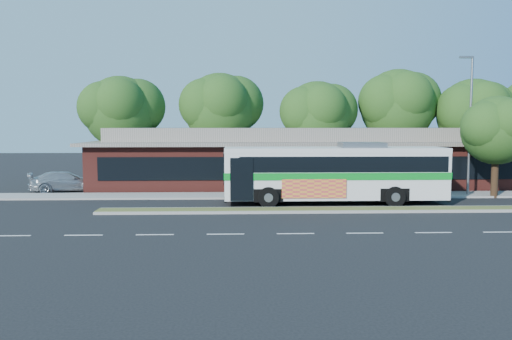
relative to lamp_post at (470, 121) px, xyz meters
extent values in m
plane|color=black|center=(-9.56, -6.00, -4.90)|extent=(120.00, 120.00, 0.00)
cube|color=#545D27|center=(-9.56, -5.40, -4.83)|extent=(26.00, 1.10, 0.15)
cube|color=gray|center=(-9.56, 0.40, -4.84)|extent=(44.00, 2.60, 0.12)
cube|color=black|center=(-27.56, 4.00, -4.90)|extent=(14.00, 12.00, 0.01)
cube|color=maroon|center=(-9.56, 7.00, -3.30)|extent=(32.00, 10.00, 3.20)
cube|color=#686258|center=(-9.56, 7.00, -1.58)|extent=(33.20, 11.20, 0.24)
cube|color=#686258|center=(-9.56, 7.00, -0.95)|extent=(30.00, 8.00, 1.00)
cube|color=black|center=(-9.56, 1.97, -3.20)|extent=(30.00, 0.06, 1.60)
cylinder|color=slate|center=(0.04, 0.00, -0.40)|extent=(0.16, 0.16, 9.00)
cube|color=slate|center=(-0.36, 0.00, 4.10)|extent=(0.90, 0.18, 0.14)
cylinder|color=black|center=(-24.56, 9.00, -2.91)|extent=(0.44, 0.44, 3.99)
sphere|color=#1D4316|center=(-24.56, 9.00, 0.83)|extent=(5.80, 5.80, 5.80)
sphere|color=#1D4316|center=(-23.26, 9.43, 1.29)|extent=(4.52, 4.52, 4.52)
cylinder|color=black|center=(-16.56, 10.00, -2.80)|extent=(0.44, 0.44, 4.20)
sphere|color=#1D4316|center=(-16.56, 10.00, 1.10)|extent=(6.00, 6.00, 6.00)
sphere|color=#1D4316|center=(-15.21, 10.45, 1.58)|extent=(4.68, 4.68, 4.68)
cylinder|color=black|center=(-8.56, 9.00, -3.01)|extent=(0.44, 0.44, 3.78)
sphere|color=#1D4316|center=(-8.56, 9.00, 0.56)|extent=(5.60, 5.60, 5.60)
sphere|color=#1D4316|center=(-7.30, 9.42, 1.00)|extent=(4.37, 4.37, 4.37)
cylinder|color=black|center=(-1.56, 10.00, -2.70)|extent=(0.44, 0.44, 4.41)
sphere|color=#1D4316|center=(-1.56, 10.00, 1.37)|extent=(6.20, 6.20, 6.20)
sphere|color=#1D4316|center=(-0.17, 10.46, 1.86)|extent=(4.84, 4.84, 4.84)
cylinder|color=black|center=(4.44, 9.00, -2.97)|extent=(0.44, 0.44, 3.86)
sphere|color=#1D4316|center=(4.44, 9.00, 0.70)|extent=(5.80, 5.80, 5.80)
sphere|color=#1D4316|center=(5.74, 9.43, 1.16)|extent=(4.52, 4.52, 4.52)
cube|color=silver|center=(-9.35, -2.81, -3.05)|extent=(12.91, 2.76, 2.97)
cube|color=black|center=(-9.02, -2.81, -2.46)|extent=(11.87, 2.81, 0.89)
cube|color=silver|center=(-9.35, -2.81, -1.70)|extent=(12.93, 2.78, 0.28)
cube|color=#05831F|center=(-9.35, -2.81, -3.14)|extent=(12.97, 2.82, 0.41)
cube|color=black|center=(-15.82, -2.80, -2.70)|extent=(0.07, 2.41, 1.84)
cube|color=black|center=(-2.87, -2.82, -2.35)|extent=(0.07, 2.25, 1.19)
cube|color=#C63D3A|center=(-10.75, -4.22, -3.83)|extent=(3.66, 0.06, 1.08)
cube|color=slate|center=(-7.73, -2.81, -1.42)|extent=(2.58, 1.72, 0.32)
cylinder|color=black|center=(-13.33, -4.15, -4.31)|extent=(1.18, 0.39, 1.18)
cylinder|color=black|center=(-13.32, -1.46, -4.31)|extent=(1.18, 0.39, 1.18)
cylinder|color=black|center=(-6.12, -4.16, -4.31)|extent=(1.18, 0.39, 1.18)
cylinder|color=black|center=(-6.12, -1.46, -4.31)|extent=(1.18, 0.39, 1.18)
imported|color=#A4A7AB|center=(-27.19, 3.34, -4.19)|extent=(5.27, 3.62, 1.42)
cylinder|color=black|center=(1.44, -0.70, -3.39)|extent=(0.44, 0.44, 3.02)
sphere|color=#1D4316|center=(1.44, -0.70, -0.58)|extent=(4.36, 4.36, 4.36)
sphere|color=#1D4316|center=(2.42, -0.37, -0.23)|extent=(3.40, 3.40, 3.40)
camera|label=1|loc=(-14.98, -31.98, -0.29)|focal=35.00mm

